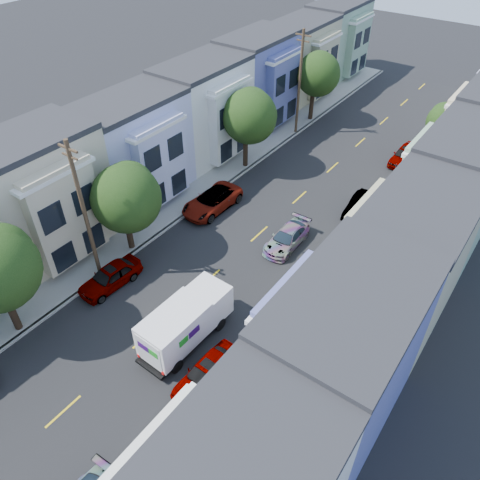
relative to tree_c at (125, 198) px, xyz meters
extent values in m
plane|color=black|center=(6.30, -5.22, -4.50)|extent=(160.00, 160.00, 0.00)
cube|color=black|center=(6.30, 9.78, -4.49)|extent=(12.00, 70.00, 0.02)
cube|color=gray|center=(0.25, 9.78, -4.42)|extent=(0.30, 70.00, 0.15)
cube|color=gray|center=(12.35, 9.78, -4.42)|extent=(0.30, 70.00, 0.15)
cube|color=gray|center=(-1.05, 9.78, -4.42)|extent=(2.60, 70.00, 0.15)
cube|color=gray|center=(13.65, 9.78, -4.42)|extent=(2.60, 70.00, 0.15)
cube|color=gold|center=(6.30, 9.78, -4.50)|extent=(0.12, 70.00, 0.01)
cube|color=#B2AE86|center=(-4.85, 9.78, -4.50)|extent=(5.00, 70.00, 8.50)
cube|color=#B2AE86|center=(17.45, 9.78, -4.50)|extent=(5.00, 70.00, 8.50)
cylinder|color=black|center=(-0.30, -9.28, -2.78)|extent=(0.44, 0.44, 3.43)
cylinder|color=black|center=(-0.30, 0.00, -3.06)|extent=(0.44, 0.44, 2.87)
sphere|color=#32531E|center=(0.00, 0.00, 0.02)|extent=(4.70, 4.70, 4.70)
cylinder|color=black|center=(-0.30, 14.26, -2.82)|extent=(0.44, 0.44, 3.35)
sphere|color=#32531E|center=(0.00, 14.26, 0.50)|extent=(4.70, 4.70, 4.70)
cylinder|color=black|center=(-0.30, 26.38, -2.76)|extent=(0.44, 0.44, 3.48)
sphere|color=#32531E|center=(0.00, 26.38, 0.53)|extent=(4.43, 4.43, 4.43)
cylinder|color=black|center=(12.90, 25.48, -3.11)|extent=(0.44, 0.44, 2.78)
sphere|color=#32531E|center=(13.20, 25.48, -0.63)|extent=(3.10, 3.10, 3.10)
cylinder|color=#42301E|center=(0.00, -3.22, 0.50)|extent=(0.26, 0.26, 10.00)
cube|color=#42301E|center=(0.00, -3.22, 5.10)|extent=(1.60, 0.12, 0.12)
cylinder|color=#42301E|center=(0.00, 22.78, 0.50)|extent=(0.26, 0.26, 10.00)
cube|color=#42301E|center=(0.00, 22.78, 5.10)|extent=(1.60, 0.12, 0.12)
cube|color=silver|center=(8.43, -4.82, -2.76)|extent=(2.23, 4.00, 2.19)
cube|color=silver|center=(8.43, -1.89, -2.85)|extent=(2.23, 1.86, 2.01)
cube|color=black|center=(8.43, -3.98, -3.97)|extent=(2.05, 5.75, 0.22)
cube|color=#2D0A51|center=(8.10, -6.82, -2.50)|extent=(0.84, 0.04, 0.41)
cube|color=#198C1E|center=(8.84, -6.82, -2.50)|extent=(0.65, 0.04, 0.41)
cylinder|color=black|center=(7.42, -5.91, -4.08)|extent=(0.26, 0.84, 0.84)
cylinder|color=black|center=(9.43, -5.91, -4.08)|extent=(0.26, 0.84, 0.84)
cylinder|color=black|center=(7.42, -2.16, -4.08)|extent=(0.26, 0.84, 0.84)
cylinder|color=black|center=(9.43, -2.16, -4.08)|extent=(0.26, 0.84, 0.84)
imported|color=black|center=(8.65, 6.85, -3.83)|extent=(2.00, 4.51, 1.34)
imported|color=gray|center=(1.40, -3.46, -3.75)|extent=(2.08, 4.74, 1.50)
imported|color=#3D0410|center=(1.40, 7.25, -3.74)|extent=(2.70, 5.54, 1.52)
imported|color=white|center=(11.20, -5.49, -3.74)|extent=(1.96, 4.72, 1.51)
imported|color=black|center=(11.20, 13.69, -3.82)|extent=(1.63, 4.15, 1.36)
imported|color=black|center=(11.20, 23.46, -3.73)|extent=(1.88, 4.78, 1.54)
camera|label=1|loc=(21.22, -16.38, 17.56)|focal=35.00mm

